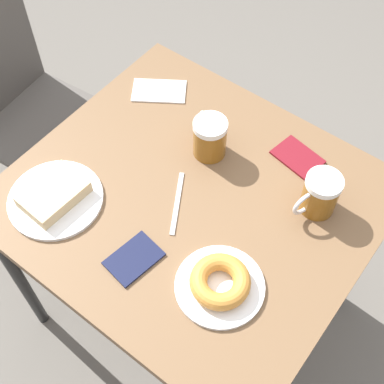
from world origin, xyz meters
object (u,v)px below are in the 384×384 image
(plate_with_donut, at_px, (220,283))
(fork, at_px, (177,203))
(beer_mug_left, at_px, (320,194))
(napkin_folded, at_px, (159,91))
(passport_near_edge, at_px, (133,258))
(passport_far_edge, at_px, (298,157))
(plate_with_cake, at_px, (55,197))
(beer_mug_center, at_px, (210,137))
(chair, at_px, (15,93))

(plate_with_donut, distance_m, fork, 0.25)
(plate_with_donut, bearing_deg, beer_mug_left, -11.21)
(napkin_folded, bearing_deg, passport_near_edge, -146.96)
(beer_mug_left, height_order, passport_near_edge, beer_mug_left)
(passport_near_edge, xyz_separation_m, passport_far_edge, (0.50, -0.15, 0.00))
(plate_with_cake, bearing_deg, beer_mug_left, -54.38)
(plate_with_cake, distance_m, beer_mug_center, 0.43)
(passport_far_edge, bearing_deg, passport_near_edge, 163.06)
(passport_far_edge, bearing_deg, napkin_folded, 94.27)
(plate_with_cake, xyz_separation_m, plate_with_donut, (0.06, -0.47, 0.00))
(fork, xyz_separation_m, passport_near_edge, (-0.19, -0.01, 0.00))
(beer_mug_left, distance_m, passport_far_edge, 0.17)
(plate_with_cake, xyz_separation_m, passport_far_edge, (0.49, -0.42, -0.01))
(plate_with_donut, distance_m, beer_mug_left, 0.33)
(beer_mug_center, relative_size, passport_far_edge, 0.84)
(passport_near_edge, bearing_deg, plate_with_donut, -72.27)
(beer_mug_center, height_order, passport_far_edge, beer_mug_center)
(plate_with_donut, distance_m, passport_near_edge, 0.22)
(chair, height_order, fork, chair)
(plate_with_donut, xyz_separation_m, passport_far_edge, (0.43, 0.05, -0.02))
(plate_with_donut, xyz_separation_m, napkin_folded, (0.40, 0.51, -0.02))
(chair, relative_size, beer_mug_center, 8.01)
(beer_mug_center, distance_m, passport_near_edge, 0.38)
(chair, distance_m, plate_with_donut, 1.05)
(fork, bearing_deg, napkin_folded, 45.99)
(beer_mug_left, bearing_deg, plate_with_cake, 125.62)
(chair, bearing_deg, passport_far_edge, -83.24)
(beer_mug_left, height_order, fork, beer_mug_left)
(chair, distance_m, beer_mug_center, 0.79)
(plate_with_cake, height_order, fork, plate_with_cake)
(plate_with_donut, relative_size, fork, 1.23)
(plate_with_cake, distance_m, beer_mug_left, 0.66)
(plate_with_cake, relative_size, passport_near_edge, 1.75)
(passport_near_edge, distance_m, passport_far_edge, 0.52)
(plate_with_cake, xyz_separation_m, fork, (0.18, -0.25, -0.01))
(passport_far_edge, bearing_deg, beer_mug_left, -132.76)
(plate_with_cake, bearing_deg, passport_near_edge, -91.36)
(plate_with_donut, height_order, passport_near_edge, plate_with_donut)
(passport_far_edge, bearing_deg, plate_with_cake, 139.70)
(beer_mug_left, xyz_separation_m, passport_near_edge, (-0.39, 0.27, -0.05))
(plate_with_cake, height_order, beer_mug_center, beer_mug_center)
(napkin_folded, bearing_deg, fork, -134.01)
(napkin_folded, distance_m, fork, 0.40)
(beer_mug_center, xyz_separation_m, passport_far_edge, (0.12, -0.20, -0.05))
(beer_mug_left, bearing_deg, fork, 125.51)
(plate_with_donut, xyz_separation_m, beer_mug_center, (0.31, 0.26, 0.04))
(beer_mug_left, relative_size, passport_near_edge, 0.93)
(plate_with_donut, relative_size, passport_near_edge, 1.50)
(napkin_folded, bearing_deg, plate_with_cake, -175.44)
(beer_mug_left, xyz_separation_m, fork, (-0.20, 0.28, -0.06))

